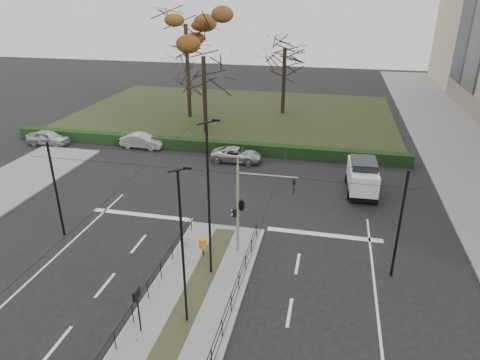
# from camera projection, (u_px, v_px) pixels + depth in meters

# --- Properties ---
(ground) EXTENTS (140.00, 140.00, 0.00)m
(ground) POSITION_uv_depth(u_px,v_px,m) (205.00, 274.00, 22.59)
(ground) COLOR black
(ground) RESTS_ON ground
(median_island) EXTENTS (4.40, 15.00, 0.14)m
(median_island) POSITION_uv_depth(u_px,v_px,m) (190.00, 304.00, 20.33)
(median_island) COLOR slate
(median_island) RESTS_ON ground
(sidewalk_east) EXTENTS (8.00, 90.00, 0.14)m
(sidewalk_east) POSITION_uv_depth(u_px,v_px,m) (465.00, 156.00, 38.70)
(sidewalk_east) COLOR slate
(sidewalk_east) RESTS_ON ground
(park) EXTENTS (38.00, 26.00, 0.10)m
(park) POSITION_uv_depth(u_px,v_px,m) (233.00, 113.00, 52.35)
(park) COLOR #262E17
(park) RESTS_ON ground
(hedge) EXTENTS (38.00, 1.00, 1.00)m
(hedge) POSITION_uv_depth(u_px,v_px,m) (200.00, 145.00, 40.19)
(hedge) COLOR black
(hedge) RESTS_ON ground
(median_railing) EXTENTS (4.14, 13.24, 0.92)m
(median_railing) POSITION_uv_depth(u_px,v_px,m) (188.00, 290.00, 19.87)
(median_railing) COLOR black
(median_railing) RESTS_ON median_island
(catenary) EXTENTS (20.00, 34.00, 6.00)m
(catenary) POSITION_uv_depth(u_px,v_px,m) (212.00, 203.00, 22.66)
(catenary) COLOR black
(catenary) RESTS_ON ground
(traffic_light) EXTENTS (3.52, 1.98, 5.18)m
(traffic_light) POSITION_uv_depth(u_px,v_px,m) (243.00, 203.00, 23.17)
(traffic_light) COLOR gray
(traffic_light) RESTS_ON median_island
(litter_bin) EXTENTS (0.40, 0.40, 1.03)m
(litter_bin) POSITION_uv_depth(u_px,v_px,m) (203.00, 244.00, 23.69)
(litter_bin) COLOR black
(litter_bin) RESTS_ON median_island
(info_panel) EXTENTS (0.12, 0.57, 2.18)m
(info_panel) POSITION_uv_depth(u_px,v_px,m) (137.00, 299.00, 17.95)
(info_panel) COLOR black
(info_panel) RESTS_ON median_island
(streetlamp_median_near) EXTENTS (0.63, 0.13, 7.49)m
(streetlamp_median_near) POSITION_uv_depth(u_px,v_px,m) (183.00, 248.00, 17.66)
(streetlamp_median_near) COLOR black
(streetlamp_median_near) RESTS_ON median_island
(streetlamp_median_far) EXTENTS (0.70, 0.14, 8.32)m
(streetlamp_median_far) POSITION_uv_depth(u_px,v_px,m) (209.00, 200.00, 20.83)
(streetlamp_median_far) COLOR black
(streetlamp_median_far) RESTS_ON median_island
(parked_car_first) EXTENTS (4.15, 1.68, 1.41)m
(parked_car_first) POSITION_uv_depth(u_px,v_px,m) (48.00, 138.00, 41.49)
(parked_car_first) COLOR #AFB0B7
(parked_car_first) RESTS_ON ground
(parked_car_second) EXTENTS (4.16, 1.60, 1.35)m
(parked_car_second) POSITION_uv_depth(u_px,v_px,m) (142.00, 141.00, 40.68)
(parked_car_second) COLOR #AFB0B7
(parked_car_second) RESTS_ON ground
(parked_car_fourth) EXTENTS (4.44, 2.10, 1.22)m
(parked_car_fourth) POSITION_uv_depth(u_px,v_px,m) (237.00, 155.00, 37.44)
(parked_car_fourth) COLOR #AFB0B7
(parked_car_fourth) RESTS_ON ground
(white_van) EXTENTS (2.31, 4.77, 2.49)m
(white_van) POSITION_uv_depth(u_px,v_px,m) (362.00, 175.00, 31.46)
(white_van) COLOR white
(white_van) RESTS_ON ground
(rust_tree) EXTENTS (9.04, 9.04, 13.65)m
(rust_tree) POSITION_uv_depth(u_px,v_px,m) (186.00, 24.00, 46.73)
(rust_tree) COLOR black
(rust_tree) RESTS_ON park
(bare_tree_center) EXTENTS (5.83, 5.83, 10.13)m
(bare_tree_center) POSITION_uv_depth(u_px,v_px,m) (285.00, 53.00, 49.62)
(bare_tree_center) COLOR black
(bare_tree_center) RESTS_ON park
(bare_tree_near) EXTENTS (6.67, 6.67, 10.31)m
(bare_tree_near) POSITION_uv_depth(u_px,v_px,m) (204.00, 62.00, 42.50)
(bare_tree_near) COLOR black
(bare_tree_near) RESTS_ON park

